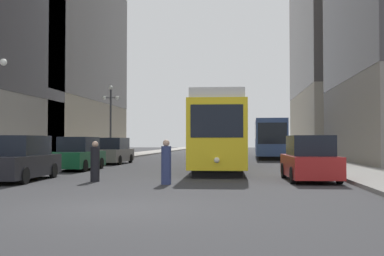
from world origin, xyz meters
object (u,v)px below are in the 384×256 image
(streetcar, at_px, (220,132))
(pedestrian_crossing_far, at_px, (166,164))
(parked_car_left_mid, at_px, (20,160))
(pedestrian_crossing_near, at_px, (95,163))
(transit_bus, at_px, (269,137))
(lamp_post_left_far, at_px, (111,111))
(parked_car_left_far, at_px, (113,152))
(parked_car_right_far, at_px, (310,160))
(parked_car_left_near, at_px, (78,155))

(streetcar, distance_m, pedestrian_crossing_far, 9.81)
(parked_car_left_mid, xyz_separation_m, pedestrian_crossing_near, (3.15, -0.06, -0.10))
(streetcar, height_order, pedestrian_crossing_far, streetcar)
(transit_bus, xyz_separation_m, lamp_post_left_far, (-13.40, -6.05, 2.14))
(parked_car_left_far, height_order, lamp_post_left_far, lamp_post_left_far)
(transit_bus, distance_m, pedestrian_crossing_near, 26.92)
(transit_bus, relative_size, parked_car_left_mid, 2.51)
(parked_car_right_far, bearing_deg, lamp_post_left_far, -55.56)
(parked_car_left_mid, distance_m, parked_car_left_far, 13.65)
(transit_bus, distance_m, parked_car_left_mid, 28.00)
(parked_car_left_mid, bearing_deg, lamp_post_left_far, 92.68)
(transit_bus, height_order, parked_car_left_mid, transit_bus)
(parked_car_left_near, bearing_deg, lamp_post_left_far, 99.21)
(parked_car_left_near, relative_size, pedestrian_crossing_near, 2.68)
(parked_car_left_mid, bearing_deg, streetcar, 45.65)
(parked_car_left_far, distance_m, lamp_post_left_far, 6.92)
(parked_car_left_near, xyz_separation_m, pedestrian_crossing_far, (6.14, -7.61, -0.07))
(pedestrian_crossing_near, bearing_deg, streetcar, 118.47)
(streetcar, height_order, parked_car_left_mid, streetcar)
(pedestrian_crossing_near, distance_m, lamp_post_left_far, 20.43)
(pedestrian_crossing_near, xyz_separation_m, lamp_post_left_far, (-5.05, 19.51, 3.34))
(lamp_post_left_far, bearing_deg, parked_car_left_mid, -84.43)
(parked_car_left_near, bearing_deg, transit_bus, 59.33)
(pedestrian_crossing_near, distance_m, pedestrian_crossing_far, 3.11)
(parked_car_right_far, xyz_separation_m, pedestrian_crossing_far, (-5.49, -2.07, -0.07))
(streetcar, bearing_deg, pedestrian_crossing_near, -119.07)
(parked_car_right_far, bearing_deg, transit_bus, -91.71)
(transit_bus, xyz_separation_m, parked_car_right_far, (0.13, -24.37, -1.10))
(streetcar, relative_size, transit_bus, 1.18)
(transit_bus, bearing_deg, parked_car_right_far, -88.42)
(parked_car_left_far, xyz_separation_m, pedestrian_crossing_near, (3.15, -13.70, -0.10))
(transit_bus, height_order, pedestrian_crossing_far, transit_bus)
(streetcar, relative_size, lamp_post_left_far, 2.39)
(transit_bus, relative_size, parked_car_left_near, 2.86)
(transit_bus, relative_size, pedestrian_crossing_near, 7.68)
(pedestrian_crossing_near, height_order, lamp_post_left_far, lamp_post_left_far)
(transit_bus, distance_m, parked_car_right_far, 24.39)
(streetcar, relative_size, parked_car_right_far, 3.31)
(streetcar, xyz_separation_m, parked_car_left_mid, (-7.66, -8.67, -1.26))
(transit_bus, bearing_deg, lamp_post_left_far, -154.40)
(parked_car_left_mid, distance_m, parked_car_right_far, 11.68)
(parked_car_right_far, relative_size, lamp_post_left_far, 0.72)
(parked_car_left_mid, bearing_deg, parked_car_left_near, 87.09)
(transit_bus, xyz_separation_m, parked_car_left_far, (-11.50, -11.86, -1.10))
(parked_car_left_mid, relative_size, parked_car_right_far, 1.12)
(transit_bus, relative_size, pedestrian_crossing_far, 7.42)
(parked_car_left_far, height_order, pedestrian_crossing_far, parked_car_left_far)
(parked_car_left_near, distance_m, lamp_post_left_far, 13.32)
(parked_car_left_near, bearing_deg, pedestrian_crossing_far, -50.35)
(parked_car_right_far, distance_m, lamp_post_left_far, 23.00)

